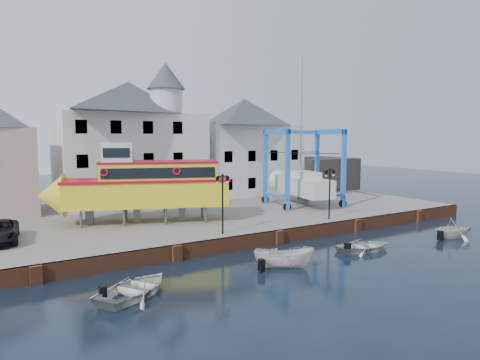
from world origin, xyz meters
TOP-DOWN VIEW (x-y plane):
  - ground at (0.00, 0.00)m, footprint 140.00×140.00m
  - hardstanding at (0.00, 11.00)m, footprint 44.00×22.00m
  - quay_wall at (-0.00, 0.10)m, footprint 44.00×0.47m
  - building_white_main at (-4.87, 18.39)m, footprint 14.00×8.30m
  - building_white_right at (9.00, 19.00)m, footprint 12.00×8.00m
  - shed_dark at (19.00, 17.00)m, footprint 8.00×7.00m
  - lamp_post_left at (-4.00, 1.20)m, footprint 1.12×0.32m
  - lamp_post_right at (6.00, 1.20)m, footprint 1.12×0.32m
  - tour_boat at (-7.78, 8.19)m, footprint 14.74×8.23m
  - travel_lift at (9.06, 8.80)m, footprint 7.57×9.79m
  - motorboat_a at (-3.11, -4.61)m, footprint 3.71×3.16m
  - motorboat_b at (3.89, -4.50)m, footprint 4.47×3.57m
  - motorboat_c at (12.47, -5.54)m, footprint 4.00×3.74m
  - motorboat_d at (-12.01, -4.32)m, footprint 5.45×5.08m

SIDE VIEW (x-z plane):
  - ground at x=0.00m, z-range 0.00..0.00m
  - motorboat_a at x=-3.11m, z-range -0.69..0.69m
  - motorboat_b at x=3.89m, z-range -0.41..0.41m
  - motorboat_c at x=12.47m, z-range -0.85..0.85m
  - motorboat_d at x=-12.01m, z-range -0.46..0.46m
  - hardstanding at x=0.00m, z-range 0.00..1.00m
  - quay_wall at x=0.00m, z-range 0.00..1.00m
  - shed_dark at x=19.00m, z-range 1.00..5.00m
  - travel_lift at x=9.06m, z-range -3.79..10.57m
  - tour_boat at x=-7.78m, z-range 0.82..7.11m
  - lamp_post_left at x=-4.00m, z-range 2.07..6.27m
  - lamp_post_right at x=6.00m, z-range 2.07..6.27m
  - building_white_right at x=9.00m, z-range 1.00..12.20m
  - building_white_main at x=-4.87m, z-range 0.34..14.34m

